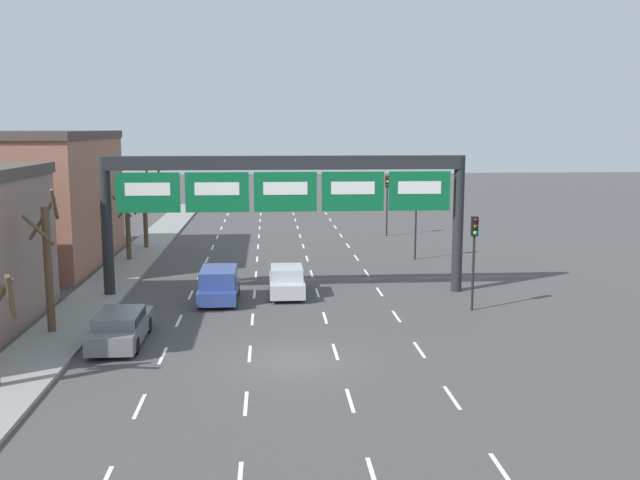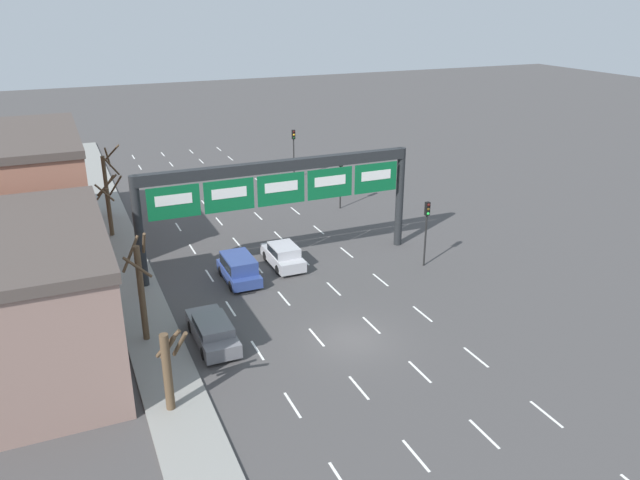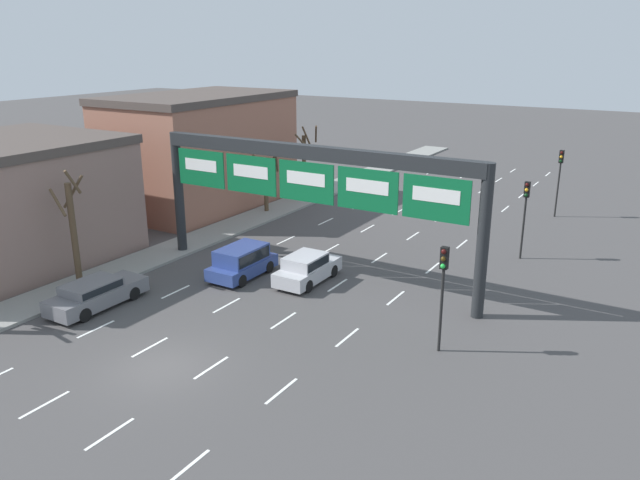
# 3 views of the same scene
# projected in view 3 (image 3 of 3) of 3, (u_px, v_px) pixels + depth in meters

# --- Properties ---
(ground_plane) EXTENTS (220.00, 220.00, 0.00)m
(ground_plane) POSITION_uv_depth(u_px,v_px,m) (162.00, 368.00, 24.23)
(ground_plane) COLOR #474444
(sidewalk_left) EXTENTS (2.80, 110.00, 0.15)m
(sidewalk_left) POSITION_uv_depth(u_px,v_px,m) (10.00, 313.00, 28.94)
(sidewalk_left) COLOR gray
(sidewalk_left) RESTS_ON ground_plane
(lane_dashes) EXTENTS (10.02, 67.00, 0.01)m
(lane_dashes) POSITION_uv_depth(u_px,v_px,m) (334.00, 265.00, 35.26)
(lane_dashes) COLOR white
(lane_dashes) RESTS_ON ground_plane
(sign_gantry) EXTENTS (18.66, 0.70, 7.18)m
(sign_gantry) POSITION_uv_depth(u_px,v_px,m) (309.00, 177.00, 31.42)
(sign_gantry) COLOR #232628
(sign_gantry) RESTS_ON ground_plane
(building_far) EXTENTS (8.43, 14.29, 8.40)m
(building_far) POSITION_uv_depth(u_px,v_px,m) (201.00, 150.00, 47.21)
(building_far) COLOR #9E6651
(building_far) RESTS_ON ground_plane
(car_grey) EXTENTS (1.86, 4.89, 1.37)m
(car_grey) POSITION_uv_depth(u_px,v_px,m) (96.00, 293.00, 29.52)
(car_grey) COLOR slate
(car_grey) RESTS_ON ground_plane
(suv_blue) EXTENTS (1.92, 4.05, 1.68)m
(suv_blue) POSITION_uv_depth(u_px,v_px,m) (242.00, 260.00, 33.34)
(suv_blue) COLOR navy
(suv_blue) RESTS_ON ground_plane
(car_silver) EXTENTS (1.80, 4.27, 1.53)m
(car_silver) POSITION_uv_depth(u_px,v_px,m) (307.00, 267.00, 32.62)
(car_silver) COLOR #B7B7BC
(car_silver) RESTS_ON ground_plane
(traffic_light_near_gantry) EXTENTS (0.30, 0.35, 4.58)m
(traffic_light_near_gantry) POSITION_uv_depth(u_px,v_px,m) (525.00, 204.00, 35.40)
(traffic_light_near_gantry) COLOR black
(traffic_light_near_gantry) RESTS_ON ground_plane
(traffic_light_mid_block) EXTENTS (0.30, 0.35, 4.83)m
(traffic_light_mid_block) POSITION_uv_depth(u_px,v_px,m) (560.00, 170.00, 43.99)
(traffic_light_mid_block) COLOR black
(traffic_light_mid_block) RESTS_ON ground_plane
(traffic_light_far_end) EXTENTS (0.30, 0.35, 4.49)m
(traffic_light_far_end) POSITION_uv_depth(u_px,v_px,m) (443.00, 278.00, 24.58)
(traffic_light_far_end) COLOR black
(traffic_light_far_end) RESTS_ON ground_plane
(tree_bare_closest) EXTENTS (1.40, 1.64, 6.01)m
(tree_bare_closest) POSITION_uv_depth(u_px,v_px,m) (73.00, 227.00, 31.63)
(tree_bare_closest) COLOR brown
(tree_bare_closest) RESTS_ON sidewalk_left
(tree_bare_second) EXTENTS (2.06, 2.07, 4.58)m
(tree_bare_second) POSITION_uv_depth(u_px,v_px,m) (267.00, 179.00, 45.42)
(tree_bare_second) COLOR brown
(tree_bare_second) RESTS_ON sidewalk_left
(tree_bare_third) EXTENTS (1.55, 2.56, 5.87)m
(tree_bare_third) POSITION_uv_depth(u_px,v_px,m) (305.00, 161.00, 48.79)
(tree_bare_third) COLOR brown
(tree_bare_third) RESTS_ON sidewalk_left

